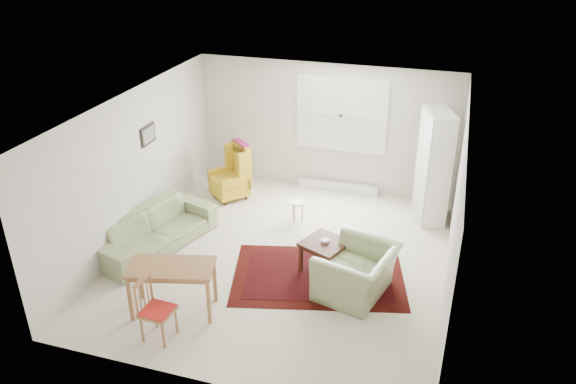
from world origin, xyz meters
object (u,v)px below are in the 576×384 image
(wingback_chair, at_px, (229,172))
(stool, at_px, (297,211))
(sofa, at_px, (154,223))
(cabinet, at_px, (434,167))
(desk_chair, at_px, (157,310))
(coffee_table, at_px, (324,256))
(armchair, at_px, (357,268))
(desk, at_px, (173,288))

(wingback_chair, distance_m, stool, 1.61)
(wingback_chair, relative_size, stool, 2.79)
(wingback_chair, bearing_deg, sofa, -62.34)
(sofa, distance_m, cabinet, 4.82)
(sofa, relative_size, desk_chair, 2.45)
(coffee_table, height_order, stool, coffee_table)
(wingback_chair, relative_size, cabinet, 0.54)
(armchair, xyz_separation_m, stool, (-1.41, 1.80, -0.24))
(armchair, xyz_separation_m, coffee_table, (-0.57, 0.44, -0.18))
(armchair, distance_m, desk_chair, 2.79)
(coffee_table, height_order, cabinet, cabinet)
(wingback_chair, height_order, stool, wingback_chair)
(armchair, relative_size, desk_chair, 1.26)
(stool, bearing_deg, sofa, -142.62)
(sofa, bearing_deg, stool, -35.73)
(coffee_table, bearing_deg, armchair, -37.57)
(coffee_table, distance_m, stool, 1.59)
(sofa, distance_m, armchair, 3.39)
(wingback_chair, xyz_separation_m, desk_chair, (0.67, -3.98, -0.11))
(armchair, bearing_deg, stool, -127.77)
(desk_chair, bearing_deg, wingback_chair, 12.82)
(stool, height_order, desk_chair, desk_chair)
(coffee_table, bearing_deg, stool, 121.71)
(stool, distance_m, desk_chair, 3.58)
(armchair, bearing_deg, desk_chair, -38.94)
(cabinet, relative_size, desk, 1.75)
(stool, bearing_deg, desk_chair, -103.28)
(coffee_table, height_order, desk_chair, desk_chair)
(armchair, relative_size, coffee_table, 1.81)
(desk, relative_size, desk_chair, 1.30)
(sofa, height_order, desk_chair, desk_chair)
(coffee_table, relative_size, desk, 0.54)
(stool, distance_m, cabinet, 2.51)
(desk, bearing_deg, wingback_chair, 99.83)
(wingback_chair, height_order, coffee_table, wingback_chair)
(cabinet, bearing_deg, sofa, -169.45)
(wingback_chair, height_order, desk_chair, wingback_chair)
(sofa, bearing_deg, desk_chair, -133.09)
(coffee_table, bearing_deg, sofa, -177.05)
(wingback_chair, relative_size, desk, 0.95)
(wingback_chair, distance_m, desk, 3.47)
(coffee_table, distance_m, desk_chair, 2.70)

